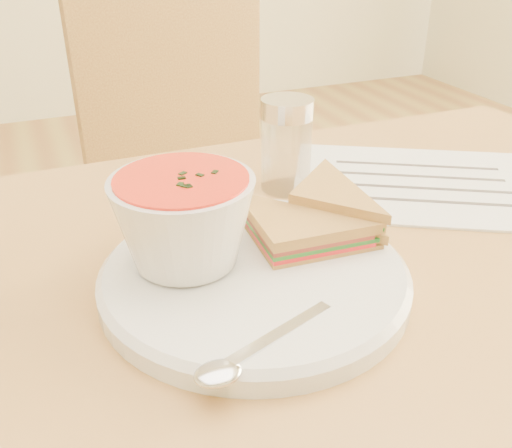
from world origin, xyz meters
name	(u,v)px	position (x,y,z in m)	size (l,w,h in m)	color
chair_far	(218,228)	(0.09, 0.61, 0.46)	(0.41, 0.41, 0.93)	brown
plate	(254,278)	(-0.08, 0.01, 0.76)	(0.27, 0.27, 0.02)	white
soup_bowl	(184,225)	(-0.13, 0.03, 0.81)	(0.12, 0.12, 0.08)	white
sandwich_half_a	(274,260)	(-0.06, -0.01, 0.78)	(0.11, 0.11, 0.03)	#B1853E
sandwich_half_b	(288,209)	(-0.02, 0.05, 0.79)	(0.10, 0.10, 0.03)	#B1853E
spoon	(271,340)	(-0.10, -0.09, 0.77)	(0.17, 0.03, 0.01)	silver
paper_menu	(421,183)	(0.20, 0.13, 0.75)	(0.31, 0.23, 0.00)	white
condiment_shaker	(286,145)	(0.04, 0.18, 0.80)	(0.06, 0.06, 0.11)	silver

